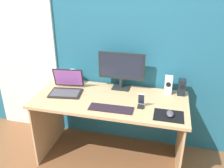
{
  "coord_description": "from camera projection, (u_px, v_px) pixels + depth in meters",
  "views": [
    {
      "loc": [
        0.5,
        -1.94,
        1.78
      ],
      "look_at": [
        0.02,
        -0.02,
        0.87
      ],
      "focal_mm": 37.84,
      "sensor_mm": 36.0,
      "label": 1
    }
  ],
  "objects": [
    {
      "name": "ground_plane",
      "position": [
        110.0,
        156.0,
        2.56
      ],
      "size": [
        8.0,
        8.0,
        0.0
      ],
      "primitive_type": "plane",
      "color": "brown"
    },
    {
      "name": "wall_back",
      "position": [
        120.0,
        34.0,
        2.39
      ],
      "size": [
        6.0,
        0.04,
        2.5
      ],
      "primitive_type": "cube",
      "color": "#22617E",
      "rests_on": "ground_plane"
    },
    {
      "name": "door_left",
      "position": [
        23.0,
        50.0,
        2.71
      ],
      "size": [
        0.82,
        0.02,
        2.02
      ],
      "primitive_type": "cube",
      "color": "white",
      "rests_on": "ground_plane"
    },
    {
      "name": "desk",
      "position": [
        110.0,
        111.0,
        2.33
      ],
      "size": [
        1.46,
        0.68,
        0.71
      ],
      "color": "tan",
      "rests_on": "ground_plane"
    },
    {
      "name": "monitor",
      "position": [
        121.0,
        69.0,
        2.38
      ],
      "size": [
        0.47,
        0.14,
        0.39
      ],
      "color": "black",
      "rests_on": "desk"
    },
    {
      "name": "speaker_right",
      "position": [
        182.0,
        87.0,
        2.31
      ],
      "size": [
        0.07,
        0.08,
        0.16
      ],
      "color": "black",
      "rests_on": "desk"
    },
    {
      "name": "speaker_near_monitor",
      "position": [
        168.0,
        85.0,
        2.33
      ],
      "size": [
        0.07,
        0.08,
        0.18
      ],
      "color": "silver",
      "rests_on": "desk"
    },
    {
      "name": "laptop",
      "position": [
        67.0,
        88.0,
        2.38
      ],
      "size": [
        0.35,
        0.32,
        0.22
      ],
      "color": "black",
      "rests_on": "desk"
    },
    {
      "name": "fishbowl",
      "position": [
        72.0,
        76.0,
        2.55
      ],
      "size": [
        0.17,
        0.17,
        0.17
      ],
      "primitive_type": "sphere",
      "color": "silver",
      "rests_on": "desk"
    },
    {
      "name": "keyboard_external",
      "position": [
        111.0,
        109.0,
        2.08
      ],
      "size": [
        0.4,
        0.13,
        0.01
      ],
      "primitive_type": "cube",
      "rotation": [
        0.0,
        0.0,
        0.02
      ],
      "color": "black",
      "rests_on": "desk"
    },
    {
      "name": "mousepad",
      "position": [
        169.0,
        116.0,
        1.98
      ],
      "size": [
        0.25,
        0.2,
        0.0
      ],
      "primitive_type": "cube",
      "color": "black",
      "rests_on": "desk"
    },
    {
      "name": "mouse",
      "position": [
        170.0,
        114.0,
        1.97
      ],
      "size": [
        0.07,
        0.1,
        0.04
      ],
      "primitive_type": "ellipsoid",
      "rotation": [
        0.0,
        0.0,
        0.08
      ],
      "color": "#4D4556",
      "rests_on": "mousepad"
    },
    {
      "name": "phone_in_dock",
      "position": [
        141.0,
        102.0,
        2.1
      ],
      "size": [
        0.06,
        0.06,
        0.14
      ],
      "color": "black",
      "rests_on": "desk"
    }
  ]
}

